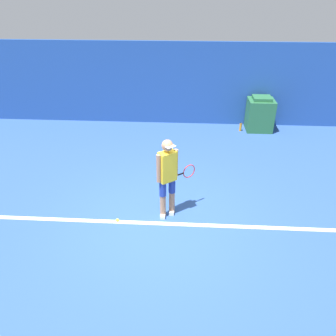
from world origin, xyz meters
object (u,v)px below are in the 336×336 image
Objects in this scene: tennis_ball at (117,220)px; covered_chair at (260,114)px; tennis_player at (168,175)px; water_bottle at (241,127)px.

covered_chair reaches higher than tennis_ball.
covered_chair is at bearing 53.76° from tennis_ball.
tennis_player reaches higher than tennis_ball.
covered_chair is at bearing 23.52° from tennis_player.
tennis_ball is 6.28m from covered_chair.
tennis_ball is at bearing -126.24° from covered_chair.
covered_chair is 0.73m from water_bottle.
water_bottle is at bearing 57.62° from tennis_ball.
water_bottle is (-0.60, -0.15, -0.40)m from covered_chair.
tennis_player is 5.47m from covered_chair.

